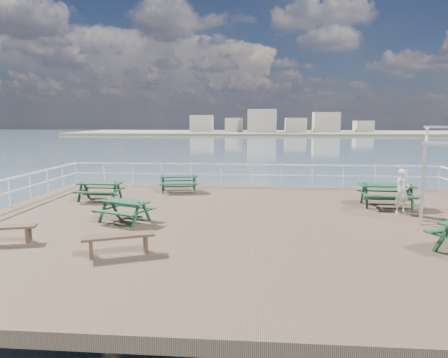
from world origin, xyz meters
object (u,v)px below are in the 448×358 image
Objects in this scene: picnic_table_c at (387,191)px; flat_bench_far at (4,230)px; flat_bench_near at (119,240)px; picnic_table_a at (100,187)px; picnic_table_d at (124,207)px; person at (402,191)px; picnic_table_b at (179,180)px.

flat_bench_far is at bearing -151.78° from picnic_table_c.
flat_bench_near is at bearing -26.52° from flat_bench_far.
picnic_table_d is at bearing -55.60° from picnic_table_a.
picnic_table_a is 0.89× the size of picnic_table_d.
person is (11.62, 4.31, 0.43)m from flat_bench_far.
picnic_table_a is 1.00× the size of flat_bench_near.
picnic_table_a is 6.95m from flat_bench_near.
picnic_table_b is 8.49m from flat_bench_far.
picnic_table_a reaches higher than picnic_table_d.
picnic_table_c is (11.13, -0.21, 0.07)m from picnic_table_a.
flat_bench_near reaches higher than flat_bench_far.
picnic_table_a is at bearing -152.40° from picnic_table_b.
picnic_table_b is 8.71m from picnic_table_c.
picnic_table_b is at bearing 40.50° from picnic_table_a.
picnic_table_b is at bearing 166.52° from picnic_table_c.
person is at bearing 33.42° from picnic_table_d.
picnic_table_d is (-0.67, -5.47, -0.03)m from picnic_table_b.
picnic_table_d is 9.38m from person.
person is at bearing 4.62° from flat_bench_far.
picnic_table_a reaches higher than flat_bench_near.
flat_bench_near is 3.37m from flat_bench_far.
picnic_table_d is at bearing 83.11° from flat_bench_near.
picnic_table_d is at bearing 165.81° from person.
picnic_table_c reaches higher than flat_bench_near.
picnic_table_a reaches higher than picnic_table_b.
flat_bench_far is (-11.47, -5.45, -0.26)m from picnic_table_c.
picnic_table_c is 10.18m from flat_bench_near.
person is at bearing -79.74° from picnic_table_c.
picnic_table_b is (2.77, 2.24, -0.00)m from picnic_table_a.
flat_bench_near is at bearing -63.19° from picnic_table_a.
picnic_table_a is 1.11× the size of person.
person is (11.27, -1.34, 0.25)m from picnic_table_a.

